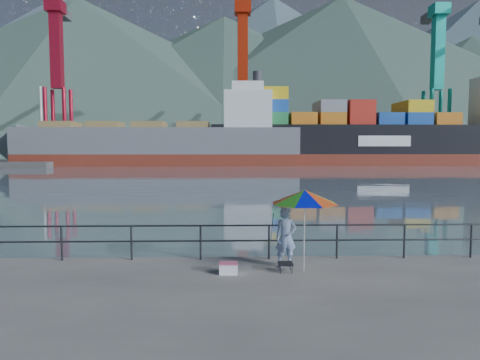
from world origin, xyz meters
name	(u,v)px	position (x,y,z in m)	size (l,w,h in m)	color
ground	(122,354)	(0.00, -3.50, -0.25)	(24.00, 11.00, 0.50)	slate
harbor_water	(223,157)	(0.00, 130.00, 0.00)	(500.00, 280.00, 0.00)	slate
far_dock	(262,161)	(10.00, 93.00, 0.00)	(200.00, 40.00, 0.40)	#514F4C
guardrail	(166,242)	(0.00, 1.70, 0.52)	(22.00, 0.06, 1.03)	#2D3033
mountains	(301,84)	(38.82, 207.75, 35.55)	(600.00, 332.80, 80.00)	#385147
port_cranes	(360,90)	(31.00, 84.00, 16.00)	(116.00, 28.00, 38.40)	#B8142B
container_stacks	(364,151)	(34.92, 93.13, 2.49)	(58.00, 5.40, 7.80)	red
fisherman	(286,237)	(3.38, 0.89, 0.82)	(0.60, 0.39, 1.63)	#25508E
beach_umbrella	(305,197)	(3.79, 0.40, 1.98)	(2.27, 2.27, 2.17)	white
folding_stool	(286,267)	(3.31, 0.39, 0.13)	(0.39, 0.39, 0.25)	black
cooler_bag	(228,269)	(1.81, 0.27, 0.13)	(0.46, 0.30, 0.26)	white
fishing_rod	(272,257)	(3.10, 1.87, 0.00)	(0.02, 0.02, 1.89)	black
bulk_carrier	(169,143)	(-9.66, 73.44, 4.09)	(53.71, 9.30, 14.50)	maroon
container_ship	(383,135)	(33.03, 75.15, 5.79)	(65.52, 10.92, 18.10)	maroon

